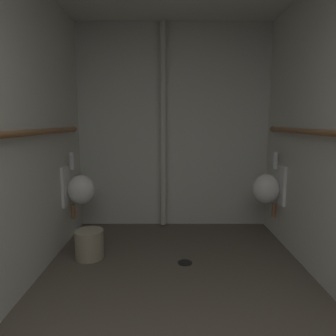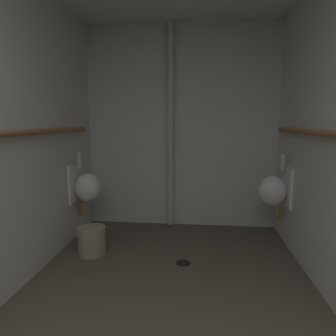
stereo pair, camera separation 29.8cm
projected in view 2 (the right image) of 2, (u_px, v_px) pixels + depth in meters
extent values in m
cube|color=brown|center=(165.00, 313.00, 2.22)|extent=(2.54, 3.82, 0.08)
cube|color=silver|center=(181.00, 128.00, 3.87)|extent=(2.54, 0.06, 2.56)
ellipsoid|color=white|center=(88.00, 188.00, 3.47)|extent=(0.30, 0.26, 0.34)
cube|color=white|center=(75.00, 183.00, 3.48)|extent=(0.03, 0.30, 0.44)
cylinder|color=silver|center=(79.00, 161.00, 3.43)|extent=(0.06, 0.06, 0.16)
sphere|color=silver|center=(79.00, 154.00, 3.42)|extent=(0.06, 0.06, 0.06)
cylinder|color=#936038|center=(80.00, 209.00, 3.52)|extent=(0.04, 0.04, 0.16)
ellipsoid|color=white|center=(272.00, 191.00, 3.31)|extent=(0.30, 0.26, 0.34)
cube|color=white|center=(287.00, 187.00, 3.28)|extent=(0.03, 0.30, 0.44)
cylinder|color=silver|center=(283.00, 163.00, 3.25)|extent=(0.06, 0.06, 0.16)
sphere|color=silver|center=(283.00, 156.00, 3.24)|extent=(0.06, 0.06, 0.06)
cylinder|color=#936038|center=(281.00, 213.00, 3.33)|extent=(0.04, 0.04, 0.16)
cylinder|color=#936038|center=(5.00, 134.00, 2.14)|extent=(0.05, 2.92, 0.05)
sphere|color=#936038|center=(83.00, 129.00, 3.58)|extent=(0.06, 0.06, 0.06)
sphere|color=#936038|center=(281.00, 129.00, 3.39)|extent=(0.06, 0.06, 0.06)
cylinder|color=beige|center=(170.00, 128.00, 3.77)|extent=(0.07, 0.07, 2.51)
cylinder|color=black|center=(183.00, 263.00, 2.92)|extent=(0.14, 0.14, 0.01)
cylinder|color=#9E937A|center=(92.00, 241.00, 3.10)|extent=(0.28, 0.28, 0.28)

